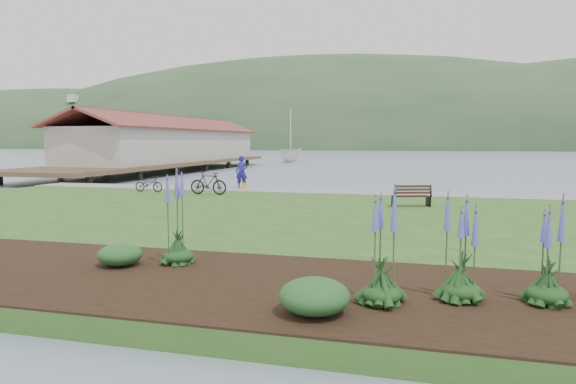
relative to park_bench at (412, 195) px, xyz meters
name	(u,v)px	position (x,y,z in m)	size (l,w,h in m)	color
ground	(305,221)	(-3.75, -2.06, -0.84)	(600.00, 600.00, 0.00)	slate
lawn	(291,224)	(-3.75, -4.06, -0.64)	(34.00, 20.00, 0.40)	#2E581F
shoreline_path	(337,192)	(-3.75, 4.84, -0.42)	(34.00, 2.20, 0.03)	gray
garden_bed	(346,290)	(-0.75, -11.86, -0.42)	(24.00, 4.40, 0.04)	black
far_hillside	(473,149)	(16.25, 167.94, -0.84)	(580.00, 80.00, 38.00)	#2E4E2C
pier_pavilion	(170,144)	(-23.75, 25.46, 1.80)	(8.00, 36.00, 5.40)	#4C3826
park_bench	(412,195)	(0.00, 0.00, 0.00)	(1.53, 1.00, 0.88)	black
person	(242,169)	(-8.98, 5.44, 0.59)	(0.74, 0.51, 2.05)	navy
bicycle_a	(149,184)	(-12.82, 2.51, -0.04)	(1.52, 0.53, 0.79)	black
bicycle_b	(208,183)	(-9.42, 2.07, 0.11)	(1.83, 0.53, 1.10)	black
sailboat	(291,163)	(-17.15, 46.67, -0.84)	(8.73, 8.89, 23.01)	silver
pannier	(244,186)	(-8.73, 5.14, -0.28)	(0.19, 0.30, 0.32)	gold
echium_0	(382,258)	(-0.12, -12.49, 0.32)	(0.62, 0.62, 1.93)	#153A15
echium_1	(549,263)	(2.34, -11.83, 0.24)	(0.62, 0.62, 1.75)	#153A15
echium_4	(177,219)	(-4.34, -10.94, 0.52)	(0.62, 0.62, 2.38)	#153A15
echium_5	(461,255)	(1.07, -11.98, 0.32)	(0.62, 0.62, 1.82)	#153A15
shrub_0	(120,255)	(-5.40, -11.38, -0.18)	(0.88, 0.88, 0.44)	#1E4C21
shrub_1	(314,296)	(-1.01, -13.19, -0.14)	(1.04, 1.04, 0.52)	#1E4C21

